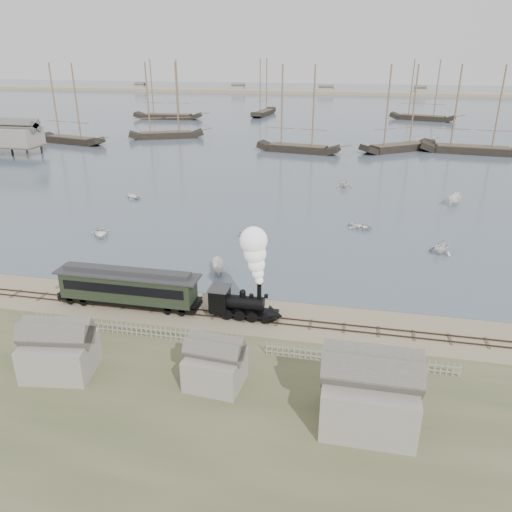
# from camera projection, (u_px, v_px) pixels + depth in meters

# --- Properties ---
(ground) EXTENTS (600.00, 600.00, 0.00)m
(ground) POSITION_uv_depth(u_px,v_px,m) (230.00, 306.00, 48.36)
(ground) COLOR gray
(ground) RESTS_ON ground
(harbor_water) EXTENTS (600.00, 336.00, 0.06)m
(harbor_water) POSITION_uv_depth(u_px,v_px,m) (335.00, 110.00, 201.98)
(harbor_water) COLOR #414E5C
(harbor_water) RESTS_ON ground
(rail_track) EXTENTS (120.00, 1.80, 0.16)m
(rail_track) POSITION_uv_depth(u_px,v_px,m) (225.00, 315.00, 46.53)
(rail_track) COLOR #3C2921
(rail_track) RESTS_ON ground
(picket_fence_west) EXTENTS (19.00, 0.10, 1.20)m
(picket_fence_west) POSITION_uv_depth(u_px,v_px,m) (137.00, 336.00, 43.25)
(picket_fence_west) COLOR gray
(picket_fence_west) RESTS_ON ground
(picket_fence_east) EXTENTS (15.00, 0.10, 1.20)m
(picket_fence_east) POSITION_uv_depth(u_px,v_px,m) (360.00, 366.00, 39.22)
(picket_fence_east) COLOR gray
(picket_fence_east) RESTS_ON ground
(shed_left) EXTENTS (5.00, 4.00, 4.10)m
(shed_left) POSITION_uv_depth(u_px,v_px,m) (63.00, 372.00, 38.49)
(shed_left) COLOR gray
(shed_left) RESTS_ON ground
(shed_mid) EXTENTS (4.00, 3.50, 3.60)m
(shed_mid) POSITION_uv_depth(u_px,v_px,m) (216.00, 384.00, 37.14)
(shed_mid) COLOR gray
(shed_mid) RESTS_ON ground
(shed_right) EXTENTS (6.00, 5.00, 5.10)m
(shed_right) POSITION_uv_depth(u_px,v_px,m) (366.00, 423.00, 33.26)
(shed_right) COLOR gray
(shed_right) RESTS_ON ground
(far_spit) EXTENTS (500.00, 20.00, 1.80)m
(far_spit) POSITION_uv_depth(u_px,v_px,m) (344.00, 94.00, 274.29)
(far_spit) COLOR tan
(far_spit) RESTS_ON ground
(locomotive) EXTENTS (6.80, 2.54, 8.48)m
(locomotive) POSITION_uv_depth(u_px,v_px,m) (252.00, 280.00, 44.55)
(locomotive) COLOR black
(locomotive) RESTS_ON ground
(passenger_coach) EXTENTS (14.01, 2.70, 3.40)m
(passenger_coach) POSITION_uv_depth(u_px,v_px,m) (128.00, 286.00, 47.51)
(passenger_coach) COLOR black
(passenger_coach) RESTS_ON ground
(beached_dinghy) EXTENTS (4.18, 4.39, 0.74)m
(beached_dinghy) POSITION_uv_depth(u_px,v_px,m) (98.00, 289.00, 51.01)
(beached_dinghy) COLOR white
(beached_dinghy) RESTS_ON ground
(rowboat_0) EXTENTS (4.54, 4.13, 0.77)m
(rowboat_0) POSITION_uv_depth(u_px,v_px,m) (101.00, 233.00, 66.09)
(rowboat_0) COLOR white
(rowboat_0) RESTS_ON harbor_water
(rowboat_1) EXTENTS (3.78, 4.04, 1.71)m
(rowboat_1) POSITION_uv_depth(u_px,v_px,m) (251.00, 231.00, 65.34)
(rowboat_1) COLOR white
(rowboat_1) RESTS_ON harbor_water
(rowboat_2) EXTENTS (3.58, 2.30, 1.29)m
(rowboat_2) POSITION_uv_depth(u_px,v_px,m) (218.00, 267.00, 55.29)
(rowboat_2) COLOR white
(rowboat_2) RESTS_ON harbor_water
(rowboat_3) EXTENTS (3.71, 4.20, 0.72)m
(rowboat_3) POSITION_uv_depth(u_px,v_px,m) (361.00, 226.00, 68.78)
(rowboat_3) COLOR white
(rowboat_3) RESTS_ON harbor_water
(rowboat_4) EXTENTS (4.31, 4.22, 1.72)m
(rowboat_4) POSITION_uv_depth(u_px,v_px,m) (442.00, 246.00, 60.38)
(rowboat_4) COLOR white
(rowboat_4) RESTS_ON harbor_water
(rowboat_5) EXTENTS (4.36, 3.51, 1.60)m
(rowboat_5) POSITION_uv_depth(u_px,v_px,m) (454.00, 199.00, 79.42)
(rowboat_5) COLOR white
(rowboat_5) RESTS_ON harbor_water
(rowboat_6) EXTENTS (3.94, 4.11, 0.69)m
(rowboat_6) POSITION_uv_depth(u_px,v_px,m) (133.00, 196.00, 82.93)
(rowboat_6) COLOR white
(rowboat_6) RESTS_ON harbor_water
(rowboat_7) EXTENTS (4.02, 3.68, 1.79)m
(rowboat_7) POSITION_uv_depth(u_px,v_px,m) (344.00, 182.00, 89.18)
(rowboat_7) COLOR white
(rowboat_7) RESTS_ON harbor_water
(schooner_0) EXTENTS (20.06, 9.04, 20.00)m
(schooner_0) POSITION_uv_depth(u_px,v_px,m) (67.00, 104.00, 127.00)
(schooner_0) COLOR black
(schooner_0) RESTS_ON harbor_water
(schooner_1) EXTENTS (20.48, 12.27, 20.00)m
(schooner_1) POSITION_uv_depth(u_px,v_px,m) (164.00, 101.00, 134.76)
(schooner_1) COLOR black
(schooner_1) RESTS_ON harbor_water
(schooner_2) EXTENTS (20.40, 7.73, 20.00)m
(schooner_2) POSITION_uv_depth(u_px,v_px,m) (299.00, 109.00, 115.96)
(schooner_2) COLOR black
(schooner_2) RESTS_ON harbor_water
(schooner_3) EXTENTS (19.09, 15.87, 20.00)m
(schooner_3) POSITION_uv_depth(u_px,v_px,m) (402.00, 108.00, 117.19)
(schooner_3) COLOR black
(schooner_3) RESTS_ON harbor_water
(schooner_4) EXTENTS (24.14, 7.97, 20.00)m
(schooner_4) POSITION_uv_depth(u_px,v_px,m) (479.00, 110.00, 114.59)
(schooner_4) COLOR black
(schooner_4) RESTS_ON harbor_water
(schooner_6) EXTENTS (24.16, 7.06, 20.00)m
(schooner_6) POSITION_uv_depth(u_px,v_px,m) (166.00, 89.00, 172.43)
(schooner_6) COLOR black
(schooner_6) RESTS_ON harbor_water
(schooner_7) EXTENTS (6.85, 19.57, 20.00)m
(schooner_7) POSITION_uv_depth(u_px,v_px,m) (264.00, 87.00, 181.74)
(schooner_7) COLOR black
(schooner_7) RESTS_ON harbor_water
(schooner_8) EXTENTS (22.36, 11.13, 20.00)m
(schooner_8) POSITION_uv_depth(u_px,v_px,m) (425.00, 90.00, 169.27)
(schooner_8) COLOR black
(schooner_8) RESTS_ON harbor_water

